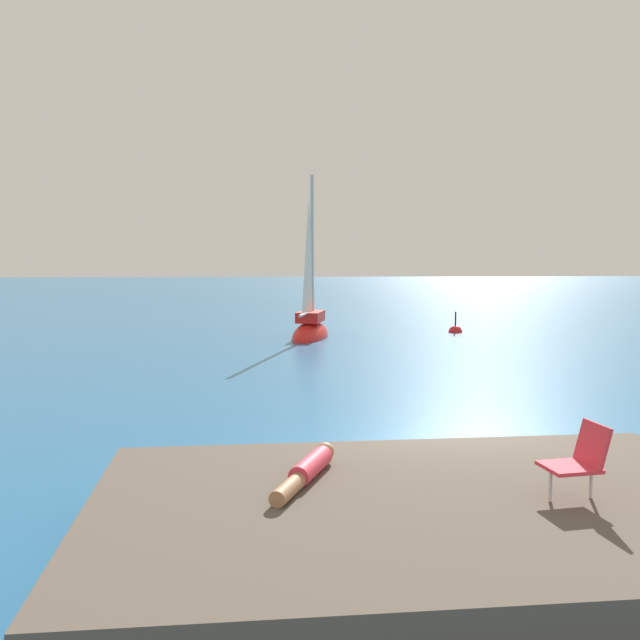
# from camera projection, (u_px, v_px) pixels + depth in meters

# --- Properties ---
(ground_plane) EXTENTS (160.00, 160.00, 0.00)m
(ground_plane) POSITION_uv_depth(u_px,v_px,m) (447.00, 468.00, 11.03)
(ground_plane) COLOR #236093
(shore_ledge) EXTENTS (7.39, 5.00, 0.75)m
(shore_ledge) POSITION_uv_depth(u_px,v_px,m) (430.00, 532.00, 7.55)
(shore_ledge) COLOR brown
(shore_ledge) RESTS_ON ground
(boulder_seaward) EXTENTS (1.10, 1.17, 0.71)m
(boulder_seaward) POSITION_uv_depth(u_px,v_px,m) (267.00, 489.00, 10.06)
(boulder_seaward) COLOR #4A4747
(boulder_seaward) RESTS_ON ground
(boulder_inland) EXTENTS (1.43, 1.37, 0.82)m
(boulder_inland) POSITION_uv_depth(u_px,v_px,m) (298.00, 484.00, 10.25)
(boulder_inland) COLOR brown
(boulder_inland) RESTS_ON ground
(sailboat_near) EXTENTS (2.05, 3.75, 6.79)m
(sailboat_near) POSITION_uv_depth(u_px,v_px,m) (310.00, 328.00, 27.34)
(sailboat_near) COLOR red
(sailboat_near) RESTS_ON ground
(person_sunbather) EXTENTS (0.78, 1.68, 0.25)m
(person_sunbather) POSITION_uv_depth(u_px,v_px,m) (307.00, 470.00, 8.11)
(person_sunbather) COLOR #DB384C
(person_sunbather) RESTS_ON shore_ledge
(beach_chair) EXTENTS (0.67, 0.57, 0.80)m
(beach_chair) POSITION_uv_depth(u_px,v_px,m) (580.00, 458.00, 7.43)
(beach_chair) COLOR #E03342
(beach_chair) RESTS_ON shore_ledge
(marker_buoy) EXTENTS (0.56, 0.56, 1.13)m
(marker_buoy) POSITION_uv_depth(u_px,v_px,m) (455.00, 332.00, 29.19)
(marker_buoy) COLOR red
(marker_buoy) RESTS_ON ground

